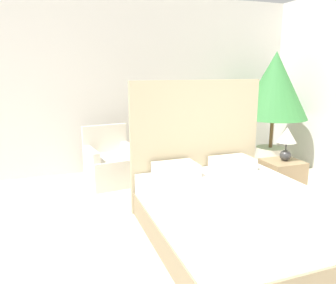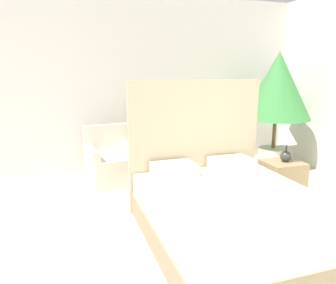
{
  "view_description": "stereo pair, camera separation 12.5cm",
  "coord_description": "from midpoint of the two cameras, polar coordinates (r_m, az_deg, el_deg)",
  "views": [
    {
      "loc": [
        -1.54,
        -1.49,
        1.71
      ],
      "look_at": [
        -0.03,
        2.7,
        0.71
      ],
      "focal_mm": 35.0,
      "sensor_mm": 36.0,
      "label": 1
    },
    {
      "loc": [
        -1.42,
        -1.53,
        1.71
      ],
      "look_at": [
        -0.03,
        2.7,
        0.71
      ],
      "focal_mm": 35.0,
      "sensor_mm": 36.0,
      "label": 2
    }
  ],
  "objects": [
    {
      "name": "potted_palm",
      "position": [
        5.87,
        19.08,
        8.62
      ],
      "size": [
        1.14,
        1.14,
        1.99
      ],
      "color": "beige",
      "rests_on": "ground_plane"
    },
    {
      "name": "table_lamp",
      "position": [
        4.51,
        20.78,
        0.37
      ],
      "size": [
        0.25,
        0.25,
        0.45
      ],
      "color": "#333333",
      "rests_on": "nightstand"
    },
    {
      "name": "armchair_near_window_left",
      "position": [
        5.05,
        -9.0,
        -4.09
      ],
      "size": [
        0.78,
        0.75,
        0.86
      ],
      "rotation": [
        0.0,
        0.0,
        0.14
      ],
      "color": "silver",
      "rests_on": "ground_plane"
    },
    {
      "name": "bed",
      "position": [
        3.47,
        11.6,
        -11.49
      ],
      "size": [
        1.69,
        2.02,
        1.58
      ],
      "color": "#8C7A5B",
      "rests_on": "ground_plane"
    },
    {
      "name": "side_table",
      "position": [
        5.19,
        -3.12,
        -4.19
      ],
      "size": [
        0.35,
        0.35,
        0.42
      ],
      "color": "brown",
      "rests_on": "ground_plane"
    },
    {
      "name": "armchair_near_window_right",
      "position": [
        5.31,
        2.49,
        -3.1
      ],
      "size": [
        0.73,
        0.7,
        0.86
      ],
      "rotation": [
        0.0,
        0.0,
        0.05
      ],
      "color": "silver",
      "rests_on": "ground_plane"
    },
    {
      "name": "nightstand",
      "position": [
        4.64,
        19.94,
        -6.34
      ],
      "size": [
        0.49,
        0.43,
        0.52
      ],
      "color": "#937A56",
      "rests_on": "ground_plane"
    },
    {
      "name": "wall_back",
      "position": [
        5.68,
        -3.09,
        10.03
      ],
      "size": [
        10.0,
        0.06,
        2.9
      ],
      "color": "silver",
      "rests_on": "ground_plane"
    }
  ]
}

